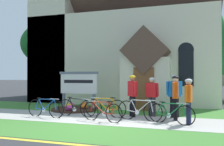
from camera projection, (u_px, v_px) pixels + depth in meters
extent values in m
plane|color=#333335|center=(123.00, 110.00, 11.78)|extent=(140.00, 140.00, 0.00)
cube|color=#B7B5AD|center=(82.00, 118.00, 9.68)|extent=(32.00, 2.44, 0.01)
cube|color=#427F33|center=(52.00, 130.00, 7.48)|extent=(32.00, 2.17, 0.01)
cube|color=#427F33|center=(104.00, 109.00, 12.26)|extent=(24.00, 2.98, 0.01)
cube|color=yellow|center=(26.00, 140.00, 6.30)|extent=(28.00, 0.16, 0.01)
cube|color=beige|center=(132.00, 62.00, 18.67)|extent=(11.50, 10.35, 5.49)
cube|color=brown|center=(132.00, 4.00, 18.72)|extent=(12.00, 10.54, 10.54)
cube|color=beige|center=(57.00, 12.00, 16.34)|extent=(2.69, 2.69, 12.06)
cube|color=beige|center=(146.00, 83.00, 12.33)|extent=(2.40, 1.60, 2.60)
cube|color=brown|center=(146.00, 51.00, 12.35)|extent=(2.40, 1.80, 2.40)
cube|color=brown|center=(144.00, 89.00, 11.54)|extent=(1.00, 0.06, 2.10)
cube|color=black|center=(186.00, 68.00, 12.50)|extent=(0.76, 0.06, 1.90)
cone|color=black|center=(186.00, 50.00, 12.51)|extent=(0.80, 0.06, 0.80)
cube|color=slate|center=(64.00, 101.00, 12.48)|extent=(0.12, 0.12, 0.79)
cube|color=slate|center=(94.00, 102.00, 11.99)|extent=(0.12, 0.12, 0.79)
cube|color=white|center=(79.00, 84.00, 12.25)|extent=(2.00, 0.09, 1.00)
cube|color=slate|center=(79.00, 73.00, 12.25)|extent=(2.12, 0.13, 0.12)
cube|color=black|center=(78.00, 81.00, 12.21)|extent=(1.60, 0.02, 0.16)
cylinder|color=#382319|center=(74.00, 109.00, 11.76)|extent=(2.22, 2.22, 0.10)
ellipsoid|color=orange|center=(85.00, 106.00, 11.58)|extent=(0.36, 0.36, 0.24)
ellipsoid|color=orange|center=(84.00, 104.00, 12.36)|extent=(0.36, 0.36, 0.24)
ellipsoid|color=#CC338C|center=(71.00, 105.00, 12.07)|extent=(0.36, 0.36, 0.24)
ellipsoid|color=gold|center=(68.00, 106.00, 11.75)|extent=(0.36, 0.36, 0.24)
ellipsoid|color=#CC338C|center=(69.00, 108.00, 11.03)|extent=(0.36, 0.36, 0.24)
torus|color=black|center=(117.00, 109.00, 9.64)|extent=(0.75, 0.06, 0.75)
torus|color=black|center=(93.00, 108.00, 9.99)|extent=(0.75, 0.06, 0.75)
cylinder|color=orange|center=(101.00, 104.00, 9.88)|extent=(0.57, 0.06, 0.48)
cylinder|color=orange|center=(104.00, 98.00, 9.84)|extent=(0.78, 0.07, 0.05)
cylinder|color=orange|center=(110.00, 104.00, 9.75)|extent=(0.27, 0.05, 0.49)
cylinder|color=orange|center=(113.00, 109.00, 9.71)|extent=(0.43, 0.05, 0.09)
cylinder|color=orange|center=(115.00, 104.00, 9.68)|extent=(0.22, 0.04, 0.43)
cylinder|color=orange|center=(94.00, 103.00, 9.98)|extent=(0.12, 0.04, 0.41)
ellipsoid|color=black|center=(113.00, 98.00, 9.71)|extent=(0.24, 0.09, 0.05)
cylinder|color=silver|center=(95.00, 98.00, 9.97)|extent=(0.44, 0.04, 0.03)
cylinder|color=silver|center=(108.00, 110.00, 9.78)|extent=(0.18, 0.03, 0.18)
torus|color=black|center=(114.00, 114.00, 8.59)|extent=(0.70, 0.22, 0.71)
torus|color=black|center=(91.00, 111.00, 9.14)|extent=(0.70, 0.22, 0.71)
cylinder|color=#A51E19|center=(98.00, 108.00, 8.95)|extent=(0.55, 0.18, 0.45)
cylinder|color=#A51E19|center=(101.00, 102.00, 8.90)|extent=(0.75, 0.23, 0.06)
cylinder|color=#A51E19|center=(107.00, 108.00, 8.75)|extent=(0.26, 0.10, 0.46)
cylinder|color=#A51E19|center=(109.00, 114.00, 8.70)|extent=(0.41, 0.14, 0.09)
cylinder|color=#A51E19|center=(112.00, 108.00, 8.64)|extent=(0.22, 0.09, 0.41)
cylinder|color=#A51E19|center=(92.00, 107.00, 9.12)|extent=(0.12, 0.06, 0.38)
ellipsoid|color=black|center=(110.00, 102.00, 8.70)|extent=(0.25, 0.14, 0.05)
cylinder|color=silver|center=(93.00, 101.00, 9.10)|extent=(0.43, 0.14, 0.03)
cylinder|color=silver|center=(104.00, 114.00, 8.81)|extent=(0.18, 0.07, 0.18)
torus|color=black|center=(35.00, 108.00, 10.01)|extent=(0.72, 0.12, 0.72)
torus|color=black|center=(56.00, 110.00, 9.59)|extent=(0.72, 0.12, 0.72)
cylinder|color=#194CA5|center=(49.00, 105.00, 9.73)|extent=(0.58, 0.10, 0.48)
cylinder|color=#194CA5|center=(47.00, 99.00, 9.78)|extent=(0.79, 0.13, 0.05)
cylinder|color=#194CA5|center=(41.00, 104.00, 9.89)|extent=(0.27, 0.07, 0.46)
cylinder|color=#194CA5|center=(39.00, 109.00, 9.93)|extent=(0.43, 0.09, 0.09)
cylinder|color=#194CA5|center=(37.00, 104.00, 9.98)|extent=(0.23, 0.06, 0.41)
cylinder|color=#194CA5|center=(55.00, 104.00, 9.60)|extent=(0.12, 0.05, 0.41)
ellipsoid|color=black|center=(39.00, 98.00, 9.94)|extent=(0.25, 0.11, 0.05)
cylinder|color=silver|center=(54.00, 99.00, 9.62)|extent=(0.44, 0.08, 0.03)
cylinder|color=silver|center=(43.00, 110.00, 9.84)|extent=(0.18, 0.04, 0.18)
torus|color=black|center=(66.00, 108.00, 10.19)|extent=(0.72, 0.07, 0.72)
torus|color=black|center=(88.00, 109.00, 9.84)|extent=(0.72, 0.07, 0.72)
cylinder|color=black|center=(80.00, 105.00, 9.96)|extent=(0.57, 0.06, 0.44)
cylinder|color=black|center=(78.00, 99.00, 10.00)|extent=(0.78, 0.07, 0.08)
cylinder|color=black|center=(72.00, 104.00, 10.09)|extent=(0.26, 0.05, 0.48)
cylinder|color=black|center=(70.00, 108.00, 10.12)|extent=(0.43, 0.06, 0.09)
cylinder|color=black|center=(67.00, 103.00, 10.16)|extent=(0.22, 0.05, 0.42)
cylinder|color=black|center=(87.00, 104.00, 9.85)|extent=(0.12, 0.04, 0.37)
ellipsoid|color=black|center=(69.00, 97.00, 10.13)|extent=(0.24, 0.09, 0.05)
cylinder|color=silver|center=(86.00, 99.00, 9.87)|extent=(0.44, 0.05, 0.03)
cylinder|color=silver|center=(74.00, 109.00, 10.05)|extent=(0.18, 0.03, 0.18)
torus|color=black|center=(158.00, 113.00, 8.71)|extent=(0.68, 0.23, 0.70)
torus|color=black|center=(185.00, 116.00, 8.16)|extent=(0.68, 0.23, 0.70)
cylinder|color=#19723F|center=(175.00, 110.00, 8.35)|extent=(0.53, 0.19, 0.47)
cylinder|color=#19723F|center=(172.00, 103.00, 8.42)|extent=(0.72, 0.24, 0.04)
cylinder|color=#19723F|center=(165.00, 109.00, 8.56)|extent=(0.25, 0.11, 0.45)
cylinder|color=#19723F|center=(163.00, 114.00, 8.60)|extent=(0.40, 0.15, 0.09)
cylinder|color=#19723F|center=(160.00, 108.00, 8.67)|extent=(0.21, 0.09, 0.40)
cylinder|color=#19723F|center=(184.00, 110.00, 8.19)|extent=(0.12, 0.07, 0.40)
ellipsoid|color=black|center=(162.00, 102.00, 8.62)|extent=(0.25, 0.14, 0.05)
cylinder|color=silver|center=(183.00, 104.00, 8.21)|extent=(0.43, 0.15, 0.03)
cylinder|color=silver|center=(168.00, 116.00, 8.49)|extent=(0.18, 0.07, 0.18)
torus|color=black|center=(127.00, 110.00, 9.34)|extent=(0.74, 0.20, 0.75)
torus|color=black|center=(153.00, 112.00, 8.81)|extent=(0.74, 0.20, 0.75)
cylinder|color=#B7B7BC|center=(144.00, 107.00, 8.99)|extent=(0.57, 0.16, 0.49)
cylinder|color=#B7B7BC|center=(141.00, 100.00, 9.06)|extent=(0.78, 0.21, 0.04)
cylinder|color=#B7B7BC|center=(134.00, 106.00, 9.19)|extent=(0.27, 0.09, 0.48)
cylinder|color=#B7B7BC|center=(132.00, 111.00, 9.24)|extent=(0.43, 0.13, 0.09)
cylinder|color=#B7B7BC|center=(129.00, 105.00, 9.30)|extent=(0.23, 0.08, 0.43)
cylinder|color=#B7B7BC|center=(152.00, 106.00, 8.84)|extent=(0.13, 0.06, 0.42)
ellipsoid|color=black|center=(131.00, 99.00, 9.25)|extent=(0.25, 0.13, 0.05)
cylinder|color=silver|center=(151.00, 100.00, 8.86)|extent=(0.44, 0.12, 0.03)
cylinder|color=silver|center=(137.00, 112.00, 9.13)|extent=(0.18, 0.06, 0.18)
cylinder|color=black|center=(134.00, 107.00, 9.78)|extent=(0.15, 0.15, 0.85)
cylinder|color=black|center=(131.00, 106.00, 9.96)|extent=(0.15, 0.15, 0.85)
cube|color=red|center=(132.00, 89.00, 9.88)|extent=(0.46, 0.49, 0.62)
sphere|color=#936B51|center=(132.00, 79.00, 9.89)|extent=(0.22, 0.22, 0.22)
ellipsoid|color=gold|center=(132.00, 77.00, 9.89)|extent=(0.36, 0.35, 0.15)
cylinder|color=red|center=(135.00, 88.00, 9.60)|extent=(0.09, 0.17, 0.57)
cylinder|color=red|center=(130.00, 88.00, 10.16)|extent=(0.09, 0.17, 0.57)
cylinder|color=#2D2D33|center=(150.00, 107.00, 10.00)|extent=(0.15, 0.15, 0.81)
cylinder|color=#2D2D33|center=(154.00, 107.00, 9.90)|extent=(0.15, 0.15, 0.81)
cube|color=red|center=(152.00, 90.00, 9.96)|extent=(0.50, 0.35, 0.59)
sphere|color=tan|center=(152.00, 80.00, 9.97)|extent=(0.21, 0.21, 0.21)
ellipsoid|color=silver|center=(152.00, 79.00, 9.97)|extent=(0.30, 0.32, 0.15)
cylinder|color=red|center=(147.00, 89.00, 10.16)|extent=(0.09, 0.12, 0.53)
cylinder|color=red|center=(158.00, 90.00, 9.76)|extent=(0.09, 0.21, 0.54)
cylinder|color=black|center=(175.00, 110.00, 9.00)|extent=(0.15, 0.15, 0.84)
cylinder|color=black|center=(176.00, 109.00, 9.21)|extent=(0.15, 0.15, 0.84)
cube|color=#E55914|center=(176.00, 90.00, 9.12)|extent=(0.21, 0.48, 0.61)
sphere|color=beige|center=(175.00, 79.00, 9.12)|extent=(0.22, 0.22, 0.22)
ellipsoid|color=black|center=(175.00, 78.00, 9.12)|extent=(0.27, 0.23, 0.15)
cylinder|color=#E55914|center=(174.00, 90.00, 8.86)|extent=(0.09, 0.21, 0.56)
cylinder|color=#E55914|center=(177.00, 89.00, 9.38)|extent=(0.09, 0.13, 0.56)
cylinder|color=#191E38|center=(188.00, 113.00, 8.26)|extent=(0.15, 0.15, 0.79)
cylinder|color=#191E38|center=(189.00, 113.00, 8.38)|extent=(0.15, 0.15, 0.79)
cube|color=#E55914|center=(189.00, 94.00, 8.33)|extent=(0.27, 0.47, 0.57)
sphere|color=tan|center=(189.00, 82.00, 8.33)|extent=(0.20, 0.20, 0.20)
ellipsoid|color=silver|center=(189.00, 81.00, 8.33)|extent=(0.29, 0.25, 0.14)
cylinder|color=#E55914|center=(186.00, 93.00, 8.10)|extent=(0.09, 0.12, 0.52)
cylinder|color=#E55914|center=(191.00, 92.00, 8.55)|extent=(0.09, 0.14, 0.52)
cylinder|color=black|center=(172.00, 107.00, 9.65)|extent=(0.15, 0.15, 0.85)
cylinder|color=black|center=(177.00, 107.00, 9.71)|extent=(0.15, 0.15, 0.85)
cube|color=blue|center=(174.00, 89.00, 9.69)|extent=(0.51, 0.43, 0.62)
sphere|color=beige|center=(174.00, 78.00, 9.69)|extent=(0.22, 0.22, 0.22)
ellipsoid|color=silver|center=(174.00, 77.00, 9.69)|extent=(0.34, 0.36, 0.15)
cylinder|color=blue|center=(167.00, 88.00, 9.65)|extent=(0.09, 0.24, 0.56)
cylinder|color=blue|center=(181.00, 88.00, 9.72)|extent=(0.09, 0.10, 0.56)
cylinder|color=#3D2D1E|center=(217.00, 88.00, 16.49)|extent=(0.31, 0.31, 1.76)
cone|color=#23662D|center=(217.00, 38.00, 16.53)|extent=(3.39, 3.39, 5.09)
cylinder|color=#3D2D1E|center=(55.00, 84.00, 18.02)|extent=(0.37, 0.37, 2.18)
ellipsoid|color=#195623|center=(55.00, 44.00, 18.06)|extent=(4.92, 4.92, 3.43)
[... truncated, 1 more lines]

